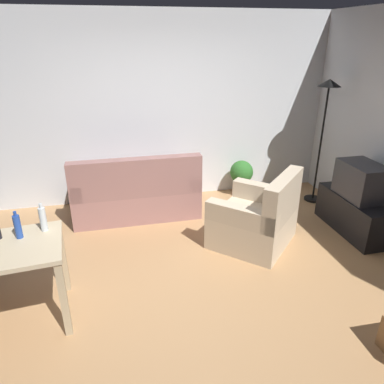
{
  "coord_description": "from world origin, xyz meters",
  "views": [
    {
      "loc": [
        -0.72,
        -3.1,
        2.36
      ],
      "look_at": [
        0.1,
        0.5,
        0.75
      ],
      "focal_mm": 33.79,
      "sensor_mm": 36.0,
      "label": 1
    }
  ],
  "objects_px": {
    "bottle_blue": "(18,226)",
    "bottle_clear": "(43,219)",
    "tv_stand": "(355,214)",
    "tv": "(362,181)",
    "potted_plant": "(241,176)",
    "armchair": "(257,219)",
    "torchiere_lamp": "(326,108)",
    "couch": "(136,194)"
  },
  "relations": [
    {
      "from": "couch",
      "to": "tv_stand",
      "type": "distance_m",
      "value": 2.92
    },
    {
      "from": "couch",
      "to": "torchiere_lamp",
      "type": "distance_m",
      "value": 2.92
    },
    {
      "from": "tv_stand",
      "to": "torchiere_lamp",
      "type": "distance_m",
      "value": 1.53
    },
    {
      "from": "potted_plant",
      "to": "bottle_clear",
      "type": "height_order",
      "value": "bottle_clear"
    },
    {
      "from": "tv_stand",
      "to": "armchair",
      "type": "height_order",
      "value": "armchair"
    },
    {
      "from": "tv",
      "to": "bottle_clear",
      "type": "relative_size",
      "value": 2.31
    },
    {
      "from": "tv_stand",
      "to": "armchair",
      "type": "relative_size",
      "value": 0.89
    },
    {
      "from": "tv_stand",
      "to": "bottle_blue",
      "type": "distance_m",
      "value": 3.92
    },
    {
      "from": "tv",
      "to": "armchair",
      "type": "xyz_separation_m",
      "value": [
        -1.35,
        -0.0,
        -0.38
      ]
    },
    {
      "from": "bottle_blue",
      "to": "bottle_clear",
      "type": "height_order",
      "value": "bottle_clear"
    },
    {
      "from": "tv_stand",
      "to": "tv",
      "type": "bearing_deg",
      "value": -90.0
    },
    {
      "from": "potted_plant",
      "to": "bottle_clear",
      "type": "xyz_separation_m",
      "value": [
        -2.59,
        -1.96,
        0.54
      ]
    },
    {
      "from": "tv",
      "to": "bottle_clear",
      "type": "height_order",
      "value": "bottle_clear"
    },
    {
      "from": "potted_plant",
      "to": "bottle_blue",
      "type": "relative_size",
      "value": 2.28
    },
    {
      "from": "tv",
      "to": "armchair",
      "type": "height_order",
      "value": "same"
    },
    {
      "from": "torchiere_lamp",
      "to": "potted_plant",
      "type": "relative_size",
      "value": 3.18
    },
    {
      "from": "armchair",
      "to": "bottle_clear",
      "type": "relative_size",
      "value": 4.74
    },
    {
      "from": "tv",
      "to": "bottle_blue",
      "type": "distance_m",
      "value": 3.87
    },
    {
      "from": "bottle_blue",
      "to": "torchiere_lamp",
      "type": "bearing_deg",
      "value": 23.01
    },
    {
      "from": "bottle_blue",
      "to": "armchair",
      "type": "bearing_deg",
      "value": 14.37
    },
    {
      "from": "couch",
      "to": "torchiere_lamp",
      "type": "height_order",
      "value": "torchiere_lamp"
    },
    {
      "from": "potted_plant",
      "to": "tv_stand",
      "type": "bearing_deg",
      "value": -53.83
    },
    {
      "from": "tv",
      "to": "armchair",
      "type": "relative_size",
      "value": 0.49
    },
    {
      "from": "couch",
      "to": "tv",
      "type": "relative_size",
      "value": 2.86
    },
    {
      "from": "tv",
      "to": "bottle_blue",
      "type": "bearing_deg",
      "value": 99.45
    },
    {
      "from": "torchiere_lamp",
      "to": "bottle_clear",
      "type": "relative_size",
      "value": 6.97
    },
    {
      "from": "bottle_blue",
      "to": "bottle_clear",
      "type": "xyz_separation_m",
      "value": [
        0.19,
        0.09,
        0.0
      ]
    },
    {
      "from": "tv_stand",
      "to": "bottle_blue",
      "type": "bearing_deg",
      "value": 99.46
    },
    {
      "from": "armchair",
      "to": "bottle_clear",
      "type": "distance_m",
      "value": 2.41
    },
    {
      "from": "bottle_clear",
      "to": "potted_plant",
      "type": "bearing_deg",
      "value": 37.13
    },
    {
      "from": "couch",
      "to": "tv_stand",
      "type": "xyz_separation_m",
      "value": [
        2.7,
        -1.1,
        -0.07
      ]
    },
    {
      "from": "couch",
      "to": "potted_plant",
      "type": "xyz_separation_m",
      "value": [
        1.67,
        0.31,
        0.02
      ]
    },
    {
      "from": "couch",
      "to": "tv_stand",
      "type": "relative_size",
      "value": 1.56
    },
    {
      "from": "tv_stand",
      "to": "tv",
      "type": "height_order",
      "value": "tv"
    },
    {
      "from": "couch",
      "to": "bottle_blue",
      "type": "bearing_deg",
      "value": 57.36
    },
    {
      "from": "torchiere_lamp",
      "to": "bottle_clear",
      "type": "height_order",
      "value": "torchiere_lamp"
    },
    {
      "from": "potted_plant",
      "to": "bottle_blue",
      "type": "distance_m",
      "value": 3.5
    },
    {
      "from": "tv_stand",
      "to": "armchair",
      "type": "distance_m",
      "value": 1.35
    },
    {
      "from": "armchair",
      "to": "bottle_clear",
      "type": "bearing_deg",
      "value": -32.41
    },
    {
      "from": "armchair",
      "to": "bottle_blue",
      "type": "distance_m",
      "value": 2.61
    },
    {
      "from": "tv",
      "to": "bottle_blue",
      "type": "relative_size",
      "value": 2.4
    },
    {
      "from": "tv_stand",
      "to": "bottle_clear",
      "type": "xyz_separation_m",
      "value": [
        -3.62,
        -0.55,
        0.63
      ]
    }
  ]
}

